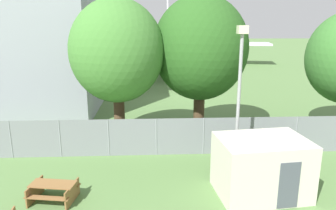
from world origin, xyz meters
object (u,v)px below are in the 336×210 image
Objects in this scene: airplane at (168,40)px; tree_left_of_cabin at (200,49)px; portable_cabin at (261,167)px; tree_behind_benches at (117,51)px; picnic_bench_near_cabin at (53,190)px.

airplane is 4.88× the size of tree_left_of_cabin.
tree_behind_benches is at bearing 131.08° from portable_cabin.
tree_left_of_cabin reaches higher than picnic_bench_near_cabin.
airplane is 40.93m from picnic_bench_near_cabin.
tree_left_of_cabin is at bearing 2.77° from airplane.
tree_left_of_cabin is at bearing 45.74° from picnic_bench_near_cabin.
picnic_bench_near_cabin is (-6.67, -40.23, -3.50)m from airplane.
tree_left_of_cabin is 1.03× the size of tree_behind_benches.
picnic_bench_near_cabin is 0.24× the size of tree_behind_benches.
portable_cabin reaches higher than picnic_bench_near_cabin.
airplane is at bearing 86.20° from portable_cabin.
portable_cabin is at bearing 1.02° from picnic_bench_near_cabin.
picnic_bench_near_cabin is 11.05m from tree_left_of_cabin.
airplane is at bearing 80.59° from picnic_bench_near_cabin.
tree_left_of_cabin is at bearing 12.81° from tree_behind_benches.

